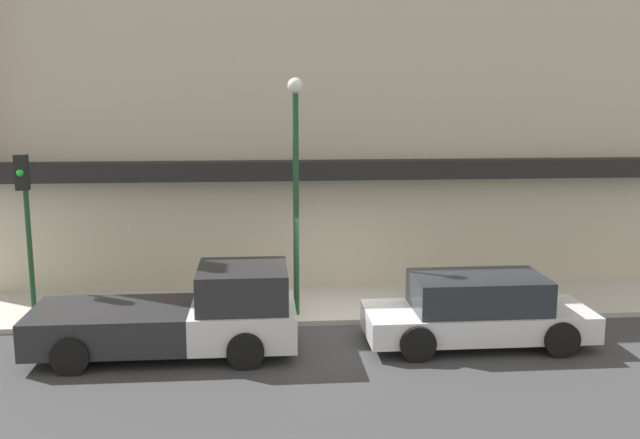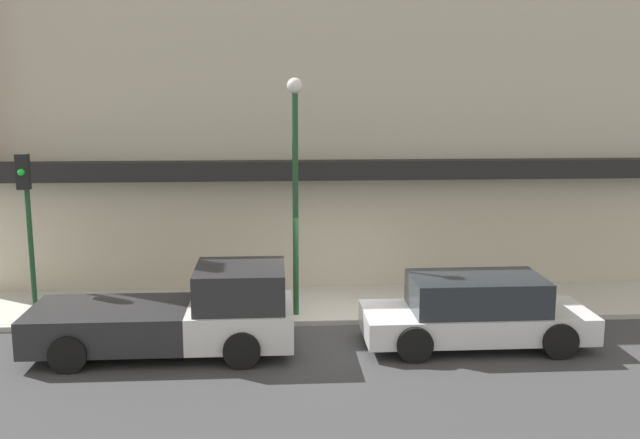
% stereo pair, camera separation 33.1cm
% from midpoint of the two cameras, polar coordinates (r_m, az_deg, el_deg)
% --- Properties ---
extents(ground_plane, '(80.00, 80.00, 0.00)m').
position_cam_midpoint_polar(ground_plane, '(16.99, 1.54, -8.45)').
color(ground_plane, '#38383A').
extents(sidewalk, '(36.00, 3.05, 0.13)m').
position_cam_midpoint_polar(sidewalk, '(18.41, 1.01, -6.75)').
color(sidewalk, '#B7B2A8').
rests_on(sidewalk, ground).
extents(building, '(19.80, 3.80, 9.93)m').
position_cam_midpoint_polar(building, '(20.62, 0.14, 7.85)').
color(building, '#BCB29E').
rests_on(building, ground).
extents(pickup_truck, '(5.46, 2.28, 1.83)m').
position_cam_midpoint_polar(pickup_truck, '(15.35, -11.46, -7.55)').
color(pickup_truck, silver).
rests_on(pickup_truck, ground).
extents(parked_car, '(4.88, 2.07, 1.52)m').
position_cam_midpoint_polar(parked_car, '(15.91, 11.89, -7.14)').
color(parked_car, silver).
rests_on(parked_car, ground).
extents(fire_hydrant, '(0.19, 0.19, 0.71)m').
position_cam_midpoint_polar(fire_hydrant, '(17.38, -6.18, -6.42)').
color(fire_hydrant, red).
rests_on(fire_hydrant, sidewalk).
extents(street_lamp, '(0.36, 0.36, 5.62)m').
position_cam_midpoint_polar(street_lamp, '(16.65, -2.52, 3.98)').
color(street_lamp, '#1E4728').
rests_on(street_lamp, sidewalk).
extents(traffic_light, '(0.28, 0.42, 3.92)m').
position_cam_midpoint_polar(traffic_light, '(17.53, -22.99, 0.79)').
color(traffic_light, '#1E4728').
rests_on(traffic_light, sidewalk).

